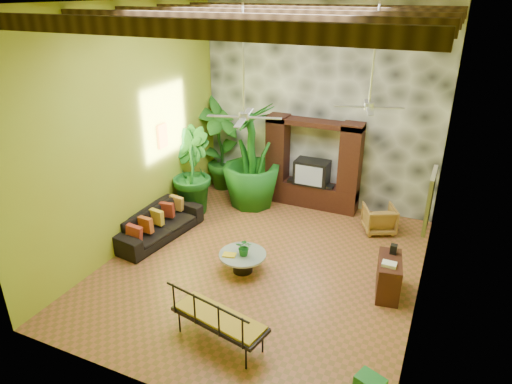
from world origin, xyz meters
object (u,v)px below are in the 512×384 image
at_px(tall_plant_a, 220,144).
at_px(tall_plant_c, 252,156).
at_px(side_console, 388,277).
at_px(wicker_armchair, 379,219).
at_px(ceiling_fan_front, 244,104).
at_px(coffee_table, 243,260).
at_px(entertainment_center, 312,170).
at_px(tall_plant_b, 190,171).
at_px(sofa, 157,224).
at_px(iron_bench, 217,318).
at_px(ceiling_fan_back, 370,95).

xyz_separation_m(tall_plant_a, tall_plant_c, (1.24, -0.62, 0.04)).
height_order(tall_plant_a, side_console, tall_plant_a).
bearing_deg(side_console, tall_plant_c, 138.44).
bearing_deg(side_console, wicker_armchair, 94.81).
relative_size(ceiling_fan_front, coffee_table, 1.98).
distance_m(entertainment_center, tall_plant_b, 3.07).
xyz_separation_m(entertainment_center, coffee_table, (-0.29, -3.49, -0.71)).
distance_m(sofa, iron_bench, 3.83).
relative_size(tall_plant_c, iron_bench, 1.59).
xyz_separation_m(sofa, tall_plant_a, (0.00, 3.04, 0.97)).
bearing_deg(sofa, tall_plant_a, 7.84).
distance_m(wicker_armchair, coffee_table, 3.52).
height_order(tall_plant_a, coffee_table, tall_plant_a).
bearing_deg(tall_plant_b, ceiling_fan_front, -38.99).
height_order(tall_plant_c, side_console, tall_plant_c).
bearing_deg(sofa, entertainment_center, -33.32).
relative_size(wicker_armchair, tall_plant_c, 0.26).
bearing_deg(wicker_armchair, ceiling_fan_back, 51.26).
bearing_deg(ceiling_fan_back, tall_plant_c, 156.14).
bearing_deg(coffee_table, entertainment_center, 85.27).
height_order(tall_plant_b, side_console, tall_plant_b).
height_order(ceiling_fan_back, tall_plant_b, ceiling_fan_back).
relative_size(entertainment_center, coffee_table, 2.55).
bearing_deg(tall_plant_c, ceiling_fan_front, -67.56).
distance_m(tall_plant_b, side_console, 5.38).
height_order(ceiling_fan_back, tall_plant_a, ceiling_fan_back).
height_order(wicker_armchair, coffee_table, wicker_armchair).
bearing_deg(coffee_table, wicker_armchair, 52.04).
bearing_deg(wicker_armchair, tall_plant_a, -35.06).
relative_size(ceiling_fan_back, coffee_table, 1.98).
bearing_deg(tall_plant_a, tall_plant_b, -90.00).
xyz_separation_m(ceiling_fan_front, ceiling_fan_back, (1.80, 1.60, 0.00)).
bearing_deg(tall_plant_a, sofa, -90.00).
height_order(entertainment_center, sofa, entertainment_center).
bearing_deg(sofa, ceiling_fan_front, -93.81).
relative_size(entertainment_center, ceiling_fan_back, 1.29).
height_order(wicker_armchair, tall_plant_a, tall_plant_a).
height_order(entertainment_center, coffee_table, entertainment_center).
distance_m(ceiling_fan_front, coffee_table, 3.15).
bearing_deg(side_console, tall_plant_a, 139.73).
relative_size(entertainment_center, tall_plant_b, 1.12).
relative_size(ceiling_fan_front, iron_bench, 1.11).
distance_m(ceiling_fan_front, tall_plant_c, 3.78).
xyz_separation_m(ceiling_fan_front, wicker_armchair, (2.08, 2.82, -3.08)).
height_order(coffee_table, side_console, side_console).
relative_size(sofa, tall_plant_c, 0.84).
xyz_separation_m(tall_plant_c, side_console, (3.88, -2.43, -0.98)).
distance_m(entertainment_center, iron_bench, 5.54).
xyz_separation_m(coffee_table, iron_bench, (0.54, -2.03, 0.28)).
bearing_deg(tall_plant_b, coffee_table, -39.34).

